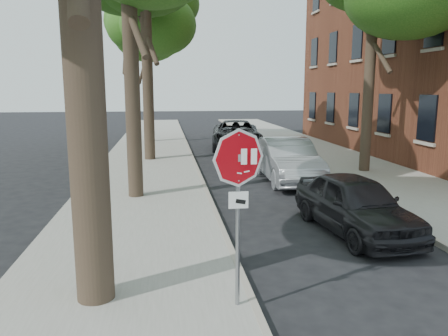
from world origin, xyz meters
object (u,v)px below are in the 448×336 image
(tree_far, at_px, (145,20))
(car_a, at_px, (355,204))
(car_b, at_px, (287,160))
(stop_sign, at_px, (238,184))
(car_d, at_px, (236,135))

(tree_far, relative_size, car_a, 2.37)
(car_b, bearing_deg, stop_sign, -108.40)
(car_a, height_order, car_b, car_b)
(car_d, bearing_deg, car_b, -80.15)
(tree_far, bearing_deg, stop_sign, -84.54)
(tree_far, height_order, car_a, tree_far)
(car_a, xyz_separation_m, car_d, (-0.39, 14.41, 0.11))
(tree_far, xyz_separation_m, car_b, (5.32, -12.15, -6.45))
(tree_far, height_order, car_b, tree_far)
(stop_sign, relative_size, car_b, 0.56)
(car_a, relative_size, car_b, 0.85)
(car_b, bearing_deg, car_d, 94.54)
(stop_sign, xyz_separation_m, car_a, (3.27, 3.28, -1.28))
(stop_sign, distance_m, car_a, 4.80)
(car_b, xyz_separation_m, car_d, (-0.42, 8.70, 0.01))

